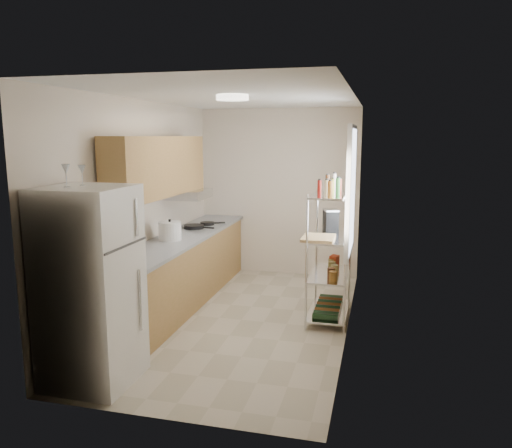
{
  "coord_description": "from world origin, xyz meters",
  "views": [
    {
      "loc": [
        1.55,
        -5.47,
        2.17
      ],
      "look_at": [
        0.12,
        0.25,
        1.13
      ],
      "focal_mm": 35.0,
      "sensor_mm": 36.0,
      "label": 1
    }
  ],
  "objects_px": {
    "refrigerator": "(90,286)",
    "frying_pan_large": "(194,227)",
    "rice_cooker": "(170,231)",
    "cutting_board": "(318,238)",
    "espresso_machine": "(331,220)"
  },
  "relations": [
    {
      "from": "cutting_board",
      "to": "espresso_machine",
      "type": "xyz_separation_m",
      "value": [
        0.08,
        0.53,
        0.12
      ]
    },
    {
      "from": "rice_cooker",
      "to": "espresso_machine",
      "type": "height_order",
      "value": "espresso_machine"
    },
    {
      "from": "cutting_board",
      "to": "frying_pan_large",
      "type": "bearing_deg",
      "value": 154.74
    },
    {
      "from": "refrigerator",
      "to": "espresso_machine",
      "type": "xyz_separation_m",
      "value": [
        1.84,
        2.39,
        0.27
      ]
    },
    {
      "from": "refrigerator",
      "to": "rice_cooker",
      "type": "relative_size",
      "value": 6.16
    },
    {
      "from": "cutting_board",
      "to": "rice_cooker",
      "type": "bearing_deg",
      "value": 178.39
    },
    {
      "from": "refrigerator",
      "to": "espresso_machine",
      "type": "distance_m",
      "value": 3.03
    },
    {
      "from": "refrigerator",
      "to": "rice_cooker",
      "type": "bearing_deg",
      "value": 92.59
    },
    {
      "from": "rice_cooker",
      "to": "frying_pan_large",
      "type": "height_order",
      "value": "rice_cooker"
    },
    {
      "from": "rice_cooker",
      "to": "frying_pan_large",
      "type": "distance_m",
      "value": 0.82
    },
    {
      "from": "refrigerator",
      "to": "cutting_board",
      "type": "xyz_separation_m",
      "value": [
        1.76,
        1.86,
        0.15
      ]
    },
    {
      "from": "refrigerator",
      "to": "frying_pan_large",
      "type": "distance_m",
      "value": 2.73
    },
    {
      "from": "frying_pan_large",
      "to": "cutting_board",
      "type": "relative_size",
      "value": 0.6
    },
    {
      "from": "frying_pan_large",
      "to": "espresso_machine",
      "type": "bearing_deg",
      "value": -2.54
    },
    {
      "from": "rice_cooker",
      "to": "cutting_board",
      "type": "bearing_deg",
      "value": -1.61
    }
  ]
}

